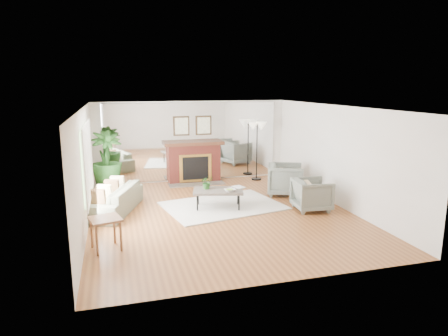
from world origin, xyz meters
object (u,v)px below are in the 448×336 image
object	(u,v)px
fireplace	(194,161)
coffee_table	(218,191)
sofa	(114,199)
side_table	(105,223)
armchair_back	(285,179)
armchair_front	(312,195)
floor_lamp	(257,131)
potted_ficus	(107,161)

from	to	relation	value
fireplace	coffee_table	size ratio (longest dim) A/B	1.54
sofa	side_table	size ratio (longest dim) A/B	3.23
sofa	armchair_back	distance (m)	4.59
armchair_front	floor_lamp	xyz separation A→B (m)	(-0.21, 3.33, 1.19)
fireplace	sofa	distance (m)	3.47
coffee_table	floor_lamp	distance (m)	3.46
side_table	floor_lamp	bearing A→B (deg)	44.36
armchair_back	armchair_front	bearing A→B (deg)	-155.31
floor_lamp	side_table	bearing A→B (deg)	-135.64
coffee_table	sofa	size ratio (longest dim) A/B	0.63
armchair_back	side_table	world-z (taller)	armchair_back
side_table	potted_ficus	xyz separation A→B (m)	(0.01, 4.02, 0.42)
coffee_table	armchair_front	world-z (taller)	armchair_front
armchair_front	potted_ficus	xyz separation A→B (m)	(-4.79, 2.87, 0.55)
side_table	floor_lamp	size ratio (longest dim) A/B	0.35
sofa	side_table	distance (m)	2.30
fireplace	armchair_back	size ratio (longest dim) A/B	2.16
coffee_table	armchair_front	distance (m)	2.28
fireplace	coffee_table	world-z (taller)	fireplace
coffee_table	armchair_back	xyz separation A→B (m)	(2.11, 0.74, -0.01)
sofa	floor_lamp	size ratio (longest dim) A/B	1.14
coffee_table	potted_ficus	size ratio (longest dim) A/B	0.76
floor_lamp	armchair_back	bearing A→B (deg)	-85.34
fireplace	potted_ficus	distance (m)	2.71
side_table	floor_lamp	distance (m)	6.50
coffee_table	side_table	xyz separation A→B (m)	(-2.62, -1.86, 0.07)
side_table	potted_ficus	world-z (taller)	potted_ficus
coffee_table	potted_ficus	bearing A→B (deg)	140.48
fireplace	potted_ficus	xyz separation A→B (m)	(-2.60, -0.69, 0.28)
coffee_table	floor_lamp	size ratio (longest dim) A/B	0.72
coffee_table	sofa	world-z (taller)	sofa
armchair_front	sofa	bearing A→B (deg)	81.76
potted_ficus	sofa	bearing A→B (deg)	-85.07
fireplace	sofa	world-z (taller)	fireplace
armchair_back	armchair_front	size ratio (longest dim) A/B	1.12
fireplace	armchair_back	xyz separation A→B (m)	(2.13, -2.12, -0.23)
potted_ficus	floor_lamp	bearing A→B (deg)	5.71
sofa	potted_ficus	size ratio (longest dim) A/B	1.21
fireplace	armchair_back	world-z (taller)	fireplace
armchair_front	floor_lamp	bearing A→B (deg)	9.07
potted_ficus	coffee_table	bearing A→B (deg)	-39.52
potted_ficus	armchair_back	bearing A→B (deg)	-16.76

